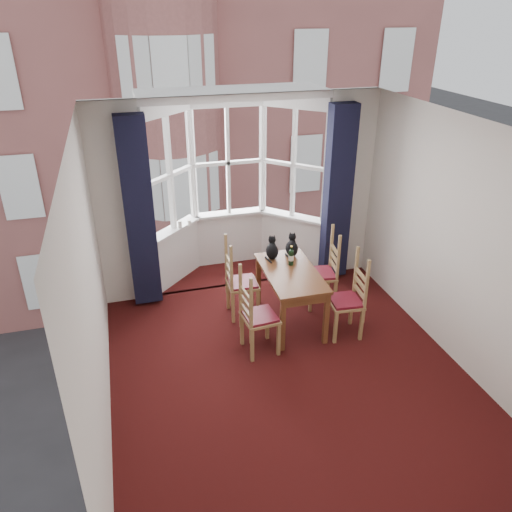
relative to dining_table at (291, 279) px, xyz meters
name	(u,v)px	position (x,y,z in m)	size (l,w,h in m)	color
floor	(290,375)	(-0.36, -1.05, -0.65)	(4.50, 4.50, 0.00)	black
ceiling	(299,132)	(-0.36, -1.05, 2.15)	(4.50, 4.50, 0.00)	white
wall_left	(91,296)	(-2.36, -1.05, 0.75)	(4.50, 4.50, 0.00)	silver
wall_right	(461,246)	(1.64, -1.05, 0.75)	(4.50, 4.50, 0.00)	silver
wall_near	(412,429)	(-0.36, -3.30, 0.75)	(4.00, 4.00, 0.00)	silver
wall_back_pier_left	(120,208)	(-2.01, 1.20, 0.75)	(0.70, 0.12, 2.80)	silver
wall_back_pier_right	(347,186)	(1.29, 1.20, 0.75)	(0.70, 0.12, 2.80)	silver
bay_window	(232,185)	(-0.36, 1.70, 0.75)	(2.76, 0.94, 2.80)	white
curtain_left	(139,214)	(-1.78, 1.02, 0.70)	(0.38, 0.22, 2.60)	black
curtain_right	(338,195)	(1.06, 1.02, 0.70)	(0.38, 0.22, 2.60)	black
dining_table	(291,279)	(0.00, 0.00, 0.00)	(0.69, 1.25, 0.76)	brown
chair_left_near	(253,319)	(-0.65, -0.49, -0.18)	(0.44, 0.45, 0.92)	#9F804D
chair_left_far	(236,284)	(-0.65, 0.36, -0.18)	(0.41, 0.43, 0.92)	#9F804D
chair_right_near	(352,301)	(0.67, -0.45, -0.18)	(0.43, 0.45, 0.92)	#9F804D
chair_right_far	(327,274)	(0.64, 0.29, -0.18)	(0.46, 0.48, 0.92)	#9F804D
cat_left	(272,250)	(-0.12, 0.43, 0.23)	(0.21, 0.26, 0.32)	black
cat_right	(292,247)	(0.16, 0.44, 0.23)	(0.23, 0.27, 0.32)	black
wine_bottle	(291,257)	(0.06, 0.18, 0.23)	(0.07, 0.07, 0.27)	black
candle_tall	(180,224)	(-1.20, 1.55, 0.27)	(0.06, 0.06, 0.11)	white
candle_short	(189,223)	(-1.05, 1.58, 0.26)	(0.06, 0.06, 0.09)	white
street	(141,156)	(-0.36, 31.20, -6.65)	(80.00, 80.00, 0.00)	#333335
tenement_building	(156,77)	(-0.36, 12.96, 0.95)	(18.40, 7.80, 15.20)	#9C5650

